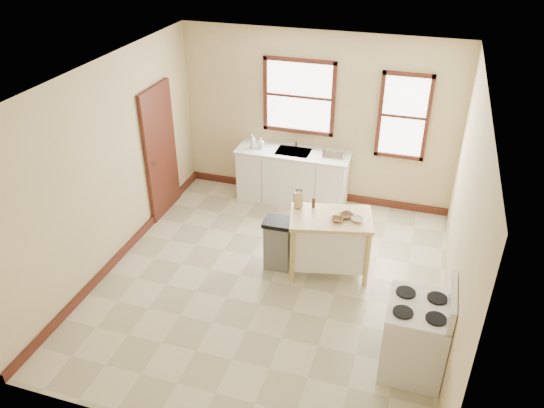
{
  "coord_description": "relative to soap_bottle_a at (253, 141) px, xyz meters",
  "views": [
    {
      "loc": [
        1.69,
        -5.4,
        4.53
      ],
      "look_at": [
        -0.1,
        0.4,
        0.97
      ],
      "focal_mm": 35.0,
      "sensor_mm": 36.0,
      "label": 1
    }
  ],
  "objects": [
    {
      "name": "floor",
      "position": [
        0.97,
        -2.13,
        -1.04
      ],
      "size": [
        5.0,
        5.0,
        0.0
      ],
      "primitive_type": "plane",
      "color": "beige",
      "rests_on": "ground"
    },
    {
      "name": "ceiling",
      "position": [
        0.97,
        -2.13,
        1.76
      ],
      "size": [
        5.0,
        5.0,
        0.0
      ],
      "primitive_type": "plane",
      "rotation": [
        3.14,
        0.0,
        0.0
      ],
      "color": "white",
      "rests_on": "ground"
    },
    {
      "name": "wall_back",
      "position": [
        0.97,
        0.37,
        0.36
      ],
      "size": [
        4.5,
        0.04,
        2.8
      ],
      "primitive_type": "cube",
      "color": "beige",
      "rests_on": "ground"
    },
    {
      "name": "wall_left",
      "position": [
        -1.28,
        -2.13,
        0.36
      ],
      "size": [
        0.04,
        5.0,
        2.8
      ],
      "primitive_type": "cube",
      "color": "beige",
      "rests_on": "ground"
    },
    {
      "name": "wall_right",
      "position": [
        3.22,
        -2.13,
        0.36
      ],
      "size": [
        0.04,
        5.0,
        2.8
      ],
      "primitive_type": "cube",
      "color": "beige",
      "rests_on": "ground"
    },
    {
      "name": "window_main",
      "position": [
        0.67,
        0.35,
        0.71
      ],
      "size": [
        1.17,
        0.06,
        1.22
      ],
      "primitive_type": null,
      "color": "#38160F",
      "rests_on": "wall_back"
    },
    {
      "name": "window_side",
      "position": [
        2.32,
        0.35,
        0.56
      ],
      "size": [
        0.77,
        0.06,
        1.37
      ],
      "primitive_type": null,
      "color": "#38160F",
      "rests_on": "wall_back"
    },
    {
      "name": "door_left",
      "position": [
        -1.24,
        -0.83,
        0.01
      ],
      "size": [
        0.06,
        0.9,
        2.1
      ],
      "primitive_type": "cube",
      "color": "#38160F",
      "rests_on": "ground"
    },
    {
      "name": "baseboard_back",
      "position": [
        0.97,
        0.34,
        -0.98
      ],
      "size": [
        4.5,
        0.04,
        0.12
      ],
      "primitive_type": "cube",
      "color": "#38160F",
      "rests_on": "ground"
    },
    {
      "name": "baseboard_left",
      "position": [
        -1.25,
        -2.13,
        -0.98
      ],
      "size": [
        0.04,
        5.0,
        0.12
      ],
      "primitive_type": "cube",
      "color": "#38160F",
      "rests_on": "ground"
    },
    {
      "name": "sink_counter",
      "position": [
        0.67,
        0.07,
        -0.58
      ],
      "size": [
        1.86,
        0.62,
        0.92
      ],
      "primitive_type": null,
      "color": "white",
      "rests_on": "ground"
    },
    {
      "name": "faucet",
      "position": [
        0.67,
        0.25,
        -0.01
      ],
      "size": [
        0.03,
        0.03,
        0.22
      ],
      "primitive_type": "cylinder",
      "color": "silver",
      "rests_on": "sink_counter"
    },
    {
      "name": "soap_bottle_a",
      "position": [
        0.0,
        0.0,
        0.0
      ],
      "size": [
        0.1,
        0.1,
        0.25
      ],
      "primitive_type": "imported",
      "rotation": [
        0.0,
        0.0,
        -0.06
      ],
      "color": "#B2B2B2",
      "rests_on": "sink_counter"
    },
    {
      "name": "soap_bottle_b",
      "position": [
        0.13,
        0.04,
        -0.03
      ],
      "size": [
        0.09,
        0.09,
        0.18
      ],
      "primitive_type": "imported",
      "rotation": [
        0.0,
        0.0,
        -0.16
      ],
      "color": "#B2B2B2",
      "rests_on": "sink_counter"
    },
    {
      "name": "dish_rack",
      "position": [
        1.34,
        0.1,
        -0.08
      ],
      "size": [
        0.38,
        0.29,
        0.09
      ],
      "primitive_type": null,
      "rotation": [
        0.0,
        0.0,
        -0.06
      ],
      "color": "silver",
      "rests_on": "sink_counter"
    },
    {
      "name": "kitchen_island",
      "position": [
        1.66,
        -1.66,
        -0.6
      ],
      "size": [
        1.2,
        0.9,
        0.88
      ],
      "primitive_type": null,
      "rotation": [
        0.0,
        0.0,
        0.22
      ],
      "color": "#E1BC84",
      "rests_on": "ground"
    },
    {
      "name": "knife_block",
      "position": [
        1.17,
        -1.54,
        -0.06
      ],
      "size": [
        0.14,
        0.14,
        0.2
      ],
      "primitive_type": null,
      "rotation": [
        0.0,
        0.0,
        0.57
      ],
      "color": "tan",
      "rests_on": "kitchen_island"
    },
    {
      "name": "pepper_grinder",
      "position": [
        1.38,
        -1.49,
        -0.09
      ],
      "size": [
        0.06,
        0.06,
        0.15
      ],
      "primitive_type": "cylinder",
      "rotation": [
        0.0,
        0.0,
        0.53
      ],
      "color": "#462312",
      "rests_on": "kitchen_island"
    },
    {
      "name": "bowl_a",
      "position": [
        1.75,
        -1.74,
        -0.15
      ],
      "size": [
        0.16,
        0.16,
        0.04
      ],
      "primitive_type": "imported",
      "rotation": [
        0.0,
        0.0,
        0.02
      ],
      "color": "brown",
      "rests_on": "kitchen_island"
    },
    {
      "name": "bowl_b",
      "position": [
        1.85,
        -1.6,
        -0.14
      ],
      "size": [
        0.25,
        0.25,
        0.04
      ],
      "primitive_type": "imported",
      "rotation": [
        0.0,
        0.0,
        0.89
      ],
      "color": "brown",
      "rests_on": "kitchen_island"
    },
    {
      "name": "bowl_c",
      "position": [
        2.0,
        -1.67,
        -0.14
      ],
      "size": [
        0.15,
        0.15,
        0.05
      ],
      "primitive_type": "imported",
      "rotation": [
        0.0,
        0.0,
        0.0
      ],
      "color": "silver",
      "rests_on": "kitchen_island"
    },
    {
      "name": "trash_bin",
      "position": [
        0.97,
        -1.76,
        -0.67
      ],
      "size": [
        0.4,
        0.34,
        0.75
      ],
      "primitive_type": null,
      "rotation": [
        0.0,
        0.0,
        0.03
      ],
      "color": "slate",
      "rests_on": "ground"
    },
    {
      "name": "gas_stove",
      "position": [
        2.89,
        -3.09,
        -0.47
      ],
      "size": [
        0.71,
        0.71,
        1.14
      ],
      "primitive_type": null,
      "color": "silver",
      "rests_on": "ground"
    }
  ]
}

